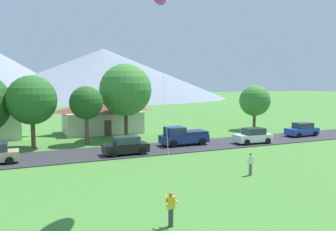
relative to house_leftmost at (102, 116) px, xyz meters
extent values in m
cube|color=#2D2D33|center=(-2.95, -13.76, -2.25)|extent=(160.00, 6.19, 0.08)
cone|color=gray|center=(24.16, 102.71, 8.28)|extent=(105.27, 105.27, 21.14)
cube|color=beige|center=(0.00, 0.00, -0.86)|extent=(9.91, 6.27, 2.85)
pyramid|color=brown|center=(0.00, 0.00, 1.35)|extent=(10.70, 6.78, 1.57)
cube|color=brown|center=(0.00, -3.16, -1.29)|extent=(0.90, 0.06, 2.00)
cylinder|color=brown|center=(-9.07, -8.04, -0.75)|extent=(0.44, 0.44, 3.09)
sphere|color=#286623|center=(-9.07, -8.04, 2.70)|extent=(5.08, 5.08, 5.08)
cylinder|color=brown|center=(-3.53, -7.89, -0.70)|extent=(0.44, 0.44, 3.19)
sphere|color=#23561E|center=(-3.53, -7.89, 2.28)|extent=(3.68, 3.68, 3.68)
cylinder|color=brown|center=(20.74, -5.91, -1.03)|extent=(0.44, 0.44, 2.53)
sphere|color=#3D7F33|center=(20.74, -5.91, 1.90)|extent=(4.42, 4.42, 4.42)
cylinder|color=#4C3823|center=(1.52, -6.10, -0.52)|extent=(0.44, 0.44, 3.54)
sphere|color=#3D7F33|center=(1.52, -6.10, 3.60)|extent=(6.27, 6.27, 6.27)
cylinder|color=black|center=(-11.24, -15.40, -1.89)|extent=(0.64, 0.25, 0.64)
cylinder|color=black|center=(-11.22, -13.56, -1.89)|extent=(0.64, 0.25, 0.64)
cube|color=black|center=(-1.30, -15.29, -1.61)|extent=(4.21, 1.82, 0.80)
cube|color=#2D3847|center=(-1.15, -15.29, -0.87)|extent=(2.21, 1.59, 0.68)
cylinder|color=black|center=(-2.65, -16.22, -1.89)|extent=(0.64, 0.24, 0.64)
cylinder|color=black|center=(-2.66, -14.38, -1.89)|extent=(0.64, 0.24, 0.64)
cylinder|color=black|center=(0.05, -16.21, -1.89)|extent=(0.64, 0.24, 0.64)
cylinder|color=black|center=(0.04, -14.37, -1.89)|extent=(0.64, 0.24, 0.64)
cube|color=#2847A8|center=(22.19, -13.54, -1.61)|extent=(4.23, 1.88, 0.80)
cube|color=#2D3847|center=(22.34, -13.54, -0.87)|extent=(2.23, 1.63, 0.68)
cylinder|color=black|center=(20.85, -14.49, -1.89)|extent=(0.64, 0.25, 0.64)
cylinder|color=black|center=(20.82, -12.65, -1.89)|extent=(0.64, 0.25, 0.64)
cylinder|color=black|center=(23.55, -14.44, -1.89)|extent=(0.64, 0.25, 0.64)
cylinder|color=black|center=(23.52, -12.60, -1.89)|extent=(0.64, 0.25, 0.64)
cube|color=white|center=(13.32, -15.26, -1.61)|extent=(4.27, 1.97, 0.80)
cube|color=#2D3847|center=(13.47, -15.27, -0.87)|extent=(2.26, 1.67, 0.68)
cylinder|color=black|center=(11.93, -16.13, -1.89)|extent=(0.65, 0.27, 0.64)
cylinder|color=black|center=(12.00, -14.29, -1.89)|extent=(0.65, 0.27, 0.64)
cylinder|color=black|center=(14.63, -16.24, -1.89)|extent=(0.65, 0.27, 0.64)
cylinder|color=black|center=(14.70, -14.40, -1.89)|extent=(0.65, 0.27, 0.64)
cube|color=navy|center=(5.89, -13.11, -1.54)|extent=(5.20, 2.00, 0.84)
cube|color=navy|center=(4.79, -13.11, -0.67)|extent=(1.90, 1.84, 0.90)
cube|color=#2D3847|center=(4.79, -13.11, -0.40)|extent=(1.62, 1.88, 0.28)
cube|color=navy|center=(7.04, -13.11, -0.94)|extent=(2.70, 1.96, 0.36)
cylinder|color=black|center=(4.19, -14.13, -1.83)|extent=(0.76, 0.28, 0.76)
cylinder|color=black|center=(4.19, -12.09, -1.83)|extent=(0.76, 0.28, 0.76)
cylinder|color=black|center=(7.59, -14.13, -1.83)|extent=(0.76, 0.28, 0.76)
cylinder|color=black|center=(7.59, -12.09, -1.83)|extent=(0.76, 0.28, 0.76)
cylinder|color=#3D3D42|center=(-3.98, -31.67, -1.85)|extent=(0.24, 0.24, 0.88)
cube|color=yellow|center=(-3.98, -31.67, -1.12)|extent=(0.36, 0.22, 0.58)
sphere|color=#9E7051|center=(-3.98, -31.67, -0.72)|extent=(0.21, 0.21, 0.21)
cylinder|color=yellow|center=(-4.20, -31.61, -0.98)|extent=(0.18, 0.55, 0.37)
cylinder|color=yellow|center=(-3.76, -31.61, -0.98)|extent=(0.18, 0.55, 0.37)
cylinder|color=silver|center=(-3.68, -30.13, 4.43)|extent=(0.62, 3.10, 10.36)
cylinder|color=#70604C|center=(5.08, -25.77, -1.85)|extent=(0.24, 0.24, 0.88)
cube|color=white|center=(5.08, -25.77, -1.12)|extent=(0.36, 0.22, 0.58)
sphere|color=brown|center=(5.08, -25.77, -0.72)|extent=(0.21, 0.21, 0.21)
cylinder|color=white|center=(4.86, -25.77, -1.17)|extent=(0.12, 0.18, 0.59)
cylinder|color=white|center=(5.30, -25.77, -1.17)|extent=(0.12, 0.18, 0.59)
camera|label=1|loc=(-10.43, -46.06, 4.55)|focal=36.84mm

